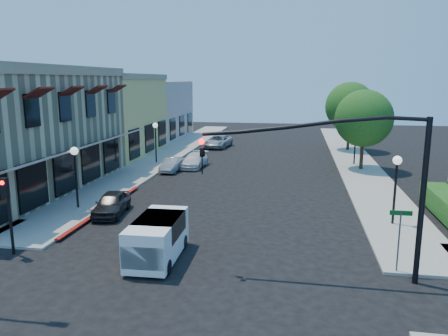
% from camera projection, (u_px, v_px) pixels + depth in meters
% --- Properties ---
extents(ground, '(120.00, 120.00, 0.00)m').
position_uv_depth(ground, '(190.00, 285.00, 15.63)').
color(ground, black).
rests_on(ground, ground).
extents(sidewalk_left, '(3.50, 50.00, 0.12)m').
position_uv_depth(sidewalk_left, '(170.00, 153.00, 43.14)').
color(sidewalk_left, gray).
rests_on(sidewalk_left, ground).
extents(sidewalk_right, '(3.50, 50.00, 0.12)m').
position_uv_depth(sidewalk_right, '(353.00, 159.00, 40.27)').
color(sidewalk_right, gray).
rests_on(sidewalk_right, ground).
extents(curb_red_strip, '(0.25, 10.00, 0.06)m').
position_uv_depth(curb_red_strip, '(105.00, 211.00, 24.49)').
color(curb_red_strip, maroon).
rests_on(curb_red_strip, ground).
extents(yellow_stucco_building, '(10.00, 12.00, 7.60)m').
position_uv_depth(yellow_stucco_building, '(99.00, 115.00, 42.54)').
color(yellow_stucco_building, '#D4B55F').
rests_on(yellow_stucco_building, ground).
extents(pink_stucco_building, '(10.00, 12.00, 7.00)m').
position_uv_depth(pink_stucco_building, '(142.00, 110.00, 54.19)').
color(pink_stucco_building, tan).
rests_on(pink_stucco_building, ground).
extents(street_tree_a, '(4.56, 4.56, 6.48)m').
position_uv_depth(street_tree_a, '(364.00, 118.00, 34.61)').
color(street_tree_a, '#332314').
rests_on(street_tree_a, ground).
extents(street_tree_b, '(4.94, 4.94, 7.02)m').
position_uv_depth(street_tree_b, '(350.00, 106.00, 44.21)').
color(street_tree_b, '#332314').
rests_on(street_tree_b, ground).
extents(signal_mast_arm, '(8.01, 0.39, 6.00)m').
position_uv_depth(signal_mast_arm, '(360.00, 170.00, 15.30)').
color(signal_mast_arm, black).
rests_on(signal_mast_arm, ground).
extents(secondary_signal, '(0.28, 0.42, 3.32)m').
position_uv_depth(secondary_signal, '(7.00, 202.00, 17.84)').
color(secondary_signal, black).
rests_on(secondary_signal, ground).
extents(street_name_sign, '(0.80, 0.06, 2.50)m').
position_uv_depth(street_name_sign, '(400.00, 231.00, 16.19)').
color(street_name_sign, '#595B5E').
rests_on(street_name_sign, ground).
extents(lamppost_left_near, '(0.44, 0.44, 3.57)m').
position_uv_depth(lamppost_left_near, '(75.00, 162.00, 24.21)').
color(lamppost_left_near, black).
rests_on(lamppost_left_near, ground).
extents(lamppost_left_far, '(0.44, 0.44, 3.57)m').
position_uv_depth(lamppost_left_far, '(155.00, 132.00, 37.74)').
color(lamppost_left_far, black).
rests_on(lamppost_left_far, ground).
extents(lamppost_right_near, '(0.44, 0.44, 3.57)m').
position_uv_depth(lamppost_right_near, '(396.00, 173.00, 21.42)').
color(lamppost_right_near, black).
rests_on(lamppost_right_near, ground).
extents(lamppost_right_far, '(0.44, 0.44, 3.57)m').
position_uv_depth(lamppost_right_far, '(356.00, 134.00, 36.88)').
color(lamppost_right_far, black).
rests_on(lamppost_right_far, ground).
extents(white_van, '(1.80, 3.93, 1.72)m').
position_uv_depth(white_van, '(157.00, 236.00, 17.62)').
color(white_van, white).
rests_on(white_van, ground).
extents(parked_car_a, '(1.91, 3.79, 1.24)m').
position_uv_depth(parked_car_a, '(112.00, 203.00, 23.68)').
color(parked_car_a, black).
rests_on(parked_car_a, ground).
extents(parked_car_b, '(1.24, 3.35, 1.09)m').
position_uv_depth(parked_car_b, '(172.00, 165.00, 34.90)').
color(parked_car_b, '#999D9E').
rests_on(parked_car_b, ground).
extents(parked_car_c, '(1.87, 4.12, 1.17)m').
position_uv_depth(parked_car_c, '(194.00, 160.00, 36.47)').
color(parked_car_c, silver).
rests_on(parked_car_c, ground).
extents(parked_car_d, '(2.74, 4.93, 1.30)m').
position_uv_depth(parked_car_d, '(218.00, 141.00, 47.21)').
color(parked_car_d, '#AEB0B3').
rests_on(parked_car_d, ground).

